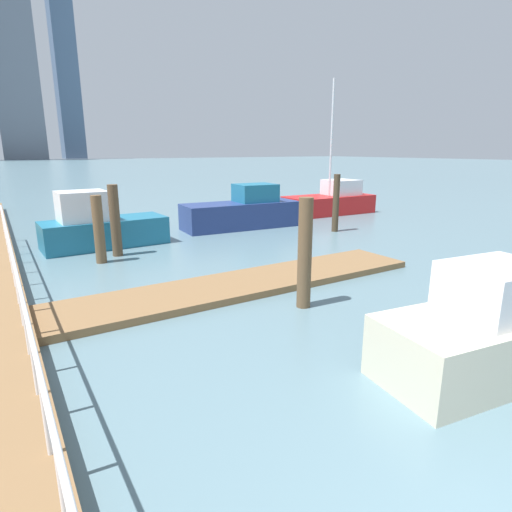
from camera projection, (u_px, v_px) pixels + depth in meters
The scene contains 12 objects.
ground_plane at pixel (84, 230), 19.22m from camera, with size 300.00×300.00×0.00m, color slate.
floating_dock at pixel (239, 285), 11.20m from camera, with size 10.92×2.00×0.18m, color olive.
boardwalk_railing at pixel (20, 295), 7.12m from camera, with size 0.06×22.99×1.08m.
dock_piling_0 at pixel (305, 254), 9.59m from camera, with size 0.33×0.33×2.58m, color brown.
dock_piling_2 at pixel (115, 221), 14.33m from camera, with size 0.34×0.34×2.47m, color brown.
dock_piling_3 at pixel (99, 230), 13.46m from camera, with size 0.34×0.34×2.21m, color brown.
dock_piling_4 at pixel (336, 203), 18.64m from camera, with size 0.29×0.29×2.55m, color #473826.
moored_boat_1 at pixel (331, 201), 24.09m from camera, with size 5.31×2.33×7.32m.
moored_boat_2 at pixel (243, 212), 19.71m from camera, with size 5.60×2.23×2.02m.
moored_boat_5 at pixel (100, 227), 15.80m from camera, with size 4.57×1.98×2.14m.
skyline_tower_4 at pixel (15, 66), 141.19m from camera, with size 13.96×7.59×61.66m, color slate.
skyline_tower_5 at pixel (66, 76), 156.69m from camera, with size 7.78×9.35×60.49m, color slate.
Camera 1 is at (-3.30, -0.23, 3.62)m, focal length 29.32 mm.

